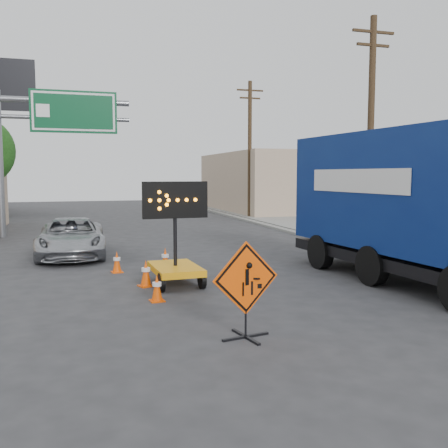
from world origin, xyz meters
name	(u,v)px	position (x,y,z in m)	size (l,w,h in m)	color
ground	(285,353)	(0.00, 0.00, 0.00)	(100.00, 100.00, 0.00)	#2D2D30
curb_right	(296,233)	(7.20, 15.00, 0.06)	(0.40, 60.00, 0.12)	gray
sidewalk_right	(337,231)	(9.50, 15.00, 0.07)	(4.00, 60.00, 0.15)	gray
building_right_far	(283,182)	(13.00, 30.00, 2.30)	(10.00, 14.00, 4.60)	tan
highway_gantry	(45,129)	(-4.43, 17.96, 5.07)	(6.18, 0.38, 6.90)	slate
utility_pole_near	(371,129)	(8.00, 10.00, 4.68)	(1.80, 0.26, 9.00)	#42301C
utility_pole_far	(250,148)	(8.00, 24.00, 4.68)	(1.80, 0.26, 9.00)	#42301C
construction_sign	(246,287)	(-0.36, 0.92, 0.92)	(1.30, 0.93, 1.75)	black
arrow_board	(175,262)	(-0.71, 5.55, 0.62)	(1.74, 1.98, 2.74)	orange
pickup_truck	(71,237)	(-3.36, 11.20, 0.69)	(2.28, 4.94, 1.37)	#A7AAAE
box_truck	(412,215)	(5.48, 4.04, 1.85)	(3.21, 8.74, 4.08)	black
cone_a	(157,288)	(-1.46, 3.97, 0.32)	(0.35, 0.35, 0.64)	#F74E05
cone_b	(146,273)	(-1.49, 5.60, 0.35)	(0.45, 0.45, 0.70)	#F74E05
cone_c	(165,259)	(-0.60, 7.71, 0.35)	(0.35, 0.35, 0.69)	#F74E05
cone_d	(117,262)	(-2.06, 7.72, 0.32)	(0.37, 0.37, 0.65)	#F74E05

